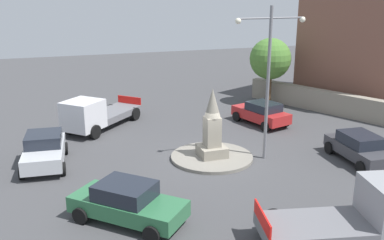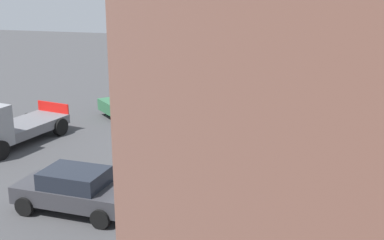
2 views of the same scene
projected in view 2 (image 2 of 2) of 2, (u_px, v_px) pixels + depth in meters
name	position (u px, v px, depth m)	size (l,w,h in m)	color
ground_plane	(203.00, 151.00, 23.08)	(80.00, 80.00, 0.00)	#424244
traffic_island	(203.00, 149.00, 23.06)	(4.22, 4.22, 0.16)	gray
monument	(204.00, 115.00, 22.62)	(1.35, 1.35, 3.53)	gray
streetlamp	(168.00, 55.00, 19.58)	(3.69, 0.28, 7.65)	slate
car_green_parked_left	(141.00, 99.00, 28.90)	(4.34, 4.27, 1.52)	#2D6B42
car_red_passing	(302.00, 191.00, 16.97)	(2.76, 4.18, 1.47)	#B22323
car_dark_grey_near_island	(75.00, 190.00, 17.12)	(2.13, 4.06, 1.45)	#38383D
car_silver_far_side	(267.00, 94.00, 29.97)	(2.35, 4.18, 1.58)	#B7BABF
truck_grey_waiting	(2.00, 127.00, 23.07)	(5.57, 3.22, 2.19)	gray
truck_white_parked_right	(356.00, 109.00, 26.01)	(5.53, 5.54, 2.13)	silver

